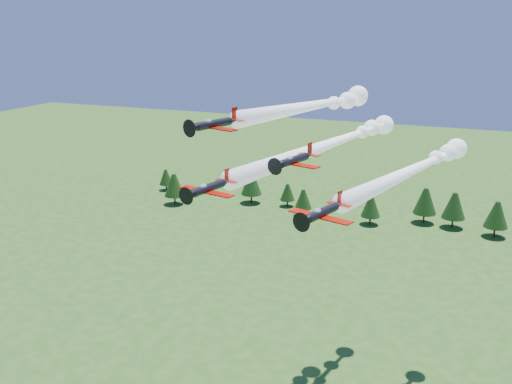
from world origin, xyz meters
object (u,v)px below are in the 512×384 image
at_px(plane_right, 417,168).
at_px(plane_slot, 293,160).
at_px(plane_left, 315,105).
at_px(plane_lead, 335,142).

bearing_deg(plane_right, plane_slot, -111.03).
height_order(plane_left, plane_right, plane_left).
relative_size(plane_left, plane_slot, 4.47).
distance_m(plane_lead, plane_right, 13.68).
xyz_separation_m(plane_lead, plane_left, (-3.83, 1.02, 5.70)).
bearing_deg(plane_right, plane_lead, -161.51).
relative_size(plane_right, plane_slot, 5.36).
bearing_deg(plane_lead, plane_slot, -80.79).
bearing_deg(plane_right, plane_left, -165.35).
distance_m(plane_left, plane_slot, 20.08).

